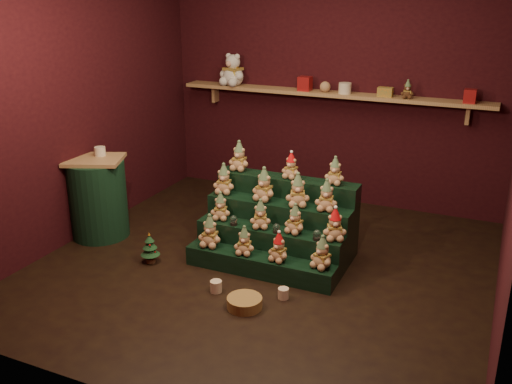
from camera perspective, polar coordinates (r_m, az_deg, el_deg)
The scene contains 40 objects.
ground at distance 5.34m, azimuth 0.67°, elevation -7.41°, with size 4.00×4.00×0.00m, color black.
back_wall at distance 6.75m, azimuth 7.83°, elevation 10.78°, with size 4.00×0.10×2.80m, color black.
front_wall at distance 3.16m, azimuth -14.32°, elevation -0.11°, with size 4.00×0.10×2.80m, color black.
left_wall at distance 5.96m, azimuth -17.87°, elevation 8.82°, with size 0.10×4.00×2.80m, color black.
back_shelf at distance 6.61m, azimuth 7.33°, elevation 9.66°, with size 3.60×0.26×0.24m.
riser_tier_front at distance 5.15m, azimuth 0.35°, elevation -7.32°, with size 1.40×0.22×0.18m, color black.
riser_tier_midfront at distance 5.30m, azimuth 1.33°, elevation -5.46°, with size 1.40×0.22×0.36m, color black.
riser_tier_midback at distance 5.44m, azimuth 2.24°, elevation -3.70°, with size 1.40×0.22×0.54m, color black.
riser_tier_back at distance 5.60m, azimuth 3.10°, elevation -2.03°, with size 1.40×0.22×0.72m, color black.
teddy_0 at distance 5.26m, azimuth -4.63°, elevation -3.90°, with size 0.22×0.20×0.30m, color tan, non-canonical shape.
teddy_1 at distance 5.10m, azimuth -1.17°, elevation -4.88°, with size 0.19×0.17×0.26m, color tan, non-canonical shape.
teddy_2 at distance 4.98m, azimuth 2.30°, elevation -5.52°, with size 0.19×0.17×0.26m, color tan, non-canonical shape.
teddy_3 at distance 4.89m, azimuth 6.64°, elevation -6.01°, with size 0.21×0.18×0.29m, color tan, non-canonical shape.
teddy_4 at distance 5.39m, azimuth -3.56°, elevation -1.42°, with size 0.19×0.17×0.26m, color tan, non-canonical shape.
teddy_5 at distance 5.19m, azimuth 0.45°, elevation -2.23°, with size 0.19×0.17×0.27m, color tan, non-canonical shape.
teddy_6 at distance 5.09m, azimuth 3.94°, elevation -2.70°, with size 0.19×0.17×0.27m, color tan, non-canonical shape.
teddy_7 at distance 4.99m, azimuth 7.89°, elevation -3.21°, with size 0.21×0.19×0.29m, color tan, non-canonical shape.
teddy_8 at distance 5.54m, azimuth -3.22°, elevation 1.31°, with size 0.21×0.19×0.29m, color tan, non-canonical shape.
teddy_9 at distance 5.34m, azimuth 0.82°, elevation 0.76°, with size 0.22×0.20×0.31m, color tan, non-canonical shape.
teddy_10 at distance 5.22m, azimuth 4.20°, elevation 0.20°, with size 0.22×0.20×0.31m, color tan, non-canonical shape.
teddy_11 at distance 5.14m, azimuth 7.07°, elevation -0.33°, with size 0.20×0.18×0.29m, color tan, non-canonical shape.
teddy_12 at distance 5.65m, azimuth -1.69°, elevation 3.61°, with size 0.21×0.19×0.29m, color tan, non-canonical shape.
teddy_13 at distance 5.42m, azimuth 3.54°, elevation 2.65°, with size 0.18×0.16×0.25m, color tan, non-canonical shape.
teddy_14 at distance 5.29m, azimuth 7.91°, elevation 2.10°, with size 0.18×0.16×0.26m, color tan, non-canonical shape.
snow_globe_a at distance 5.28m, azimuth -2.25°, elevation -2.85°, with size 0.07×0.07×0.09m.
snow_globe_b at distance 5.12m, azimuth 2.06°, elevation -3.64°, with size 0.06×0.06×0.09m.
snow_globe_c at distance 5.00m, azimuth 6.10°, elevation -4.30°, with size 0.07×0.07×0.09m.
side_table at distance 6.04m, azimuth -15.53°, elevation -0.57°, with size 0.68×0.63×0.84m.
table_ornament at distance 5.97m, azimuth -15.33°, elevation 3.95°, with size 0.11×0.11×0.09m, color beige.
mini_christmas_tree at distance 5.43m, azimuth -10.56°, elevation -5.52°, with size 0.18×0.18×0.30m.
mug_left at distance 4.91m, azimuth -4.02°, elevation -9.39°, with size 0.10×0.10×0.10m, color beige.
mug_right at distance 4.81m, azimuth 2.75°, elevation -10.09°, with size 0.09×0.09×0.09m, color beige.
wicker_basket at distance 4.68m, azimuth -1.15°, elevation -11.00°, with size 0.29×0.29×0.09m, color olive.
white_bear at distance 6.97m, azimuth -2.32°, elevation 12.53°, with size 0.34×0.31×0.48m, color white, non-canonical shape.
brown_bear at distance 6.36m, azimuth 14.91°, elevation 9.89°, with size 0.14×0.12×0.19m, color #4A2B18, non-canonical shape.
gift_tin_red_a at distance 6.65m, azimuth 4.92°, elevation 10.75°, with size 0.14×0.14×0.16m, color #A1181A.
gift_tin_cream at distance 6.52m, azimuth 8.88°, elevation 10.22°, with size 0.14×0.14×0.12m, color beige.
gift_tin_red_b at distance 6.30m, azimuth 20.62°, elevation 8.97°, with size 0.12×0.12×0.14m, color #A1181A.
shelf_plush_ball at distance 6.58m, azimuth 6.93°, elevation 10.40°, with size 0.12×0.12×0.12m, color tan.
scarf_gift_box at distance 6.42m, azimuth 12.80°, elevation 9.73°, with size 0.16×0.10×0.10m, color orange.
Camera 1 is at (1.89, -4.35, 2.44)m, focal length 40.00 mm.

